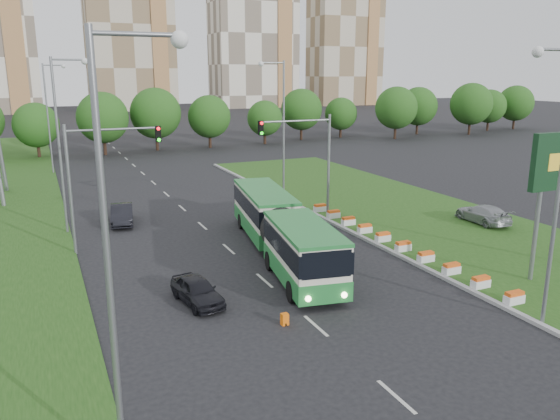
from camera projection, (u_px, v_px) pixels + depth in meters
name	position (u px, v px, depth m)	size (l,w,h in m)	color
ground	(314.00, 273.00, 30.75)	(360.00, 360.00, 0.00)	black
grass_median	(413.00, 215.00, 42.96)	(14.00, 60.00, 0.15)	#1D4714
median_kerb	(336.00, 225.00, 40.21)	(0.30, 60.00, 0.18)	#9B9B9B
lane_markings	(177.00, 203.00, 47.29)	(0.20, 100.00, 0.01)	#BABAB3
flower_planters	(393.00, 241.00, 34.97)	(1.10, 20.30, 0.60)	silver
traffic_mast_median	(310.00, 151.00, 40.20)	(5.76, 0.32, 8.00)	gray
traffic_mast_left	(96.00, 167.00, 33.33)	(5.76, 0.32, 8.00)	gray
street_lamps	(208.00, 148.00, 36.97)	(36.00, 60.00, 12.00)	gray
tree_line	(205.00, 117.00, 82.35)	(120.00, 8.00, 9.00)	#194612
apartment_tower_ceast	(129.00, 25.00, 163.53)	(25.00, 15.00, 50.00)	beige
apartment_tower_east	(253.00, 34.00, 179.69)	(27.00, 15.00, 47.00)	silver
midrise_east	(345.00, 48.00, 194.36)	(24.00, 14.00, 40.00)	beige
articulated_bus	(278.00, 228.00, 33.27)	(2.69, 17.27, 2.84)	beige
car_left_near	(197.00, 290.00, 26.52)	(1.55, 3.85, 1.31)	black
car_left_far	(122.00, 214.00, 40.58)	(1.54, 4.43, 1.46)	black
car_median	(483.00, 214.00, 40.35)	(1.91, 4.70, 1.36)	#989BA0
pedestrian	(299.00, 287.00, 26.44)	(0.63, 0.42, 1.74)	gray
shopping_trolley	(285.00, 319.00, 24.29)	(0.31, 0.33, 0.54)	orange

